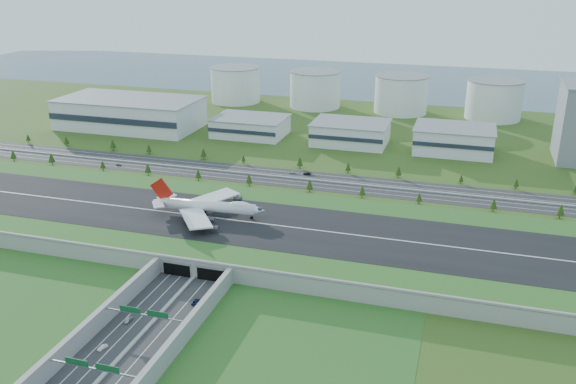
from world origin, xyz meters
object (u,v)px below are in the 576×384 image
(fuel_tank_a, at_px, (236,85))
(car_1, at_px, (102,347))
(car_0, at_px, (128,320))
(boeing_747, at_px, (208,206))
(car_4, at_px, (119,165))
(car_7, at_px, (292,172))
(car_2, at_px, (196,302))
(car_5, at_px, (307,174))

(fuel_tank_a, distance_m, car_1, 435.38)
(car_0, bearing_deg, car_1, -89.22)
(boeing_747, bearing_deg, car_4, 137.38)
(car_7, bearing_deg, fuel_tank_a, -152.86)
(car_4, bearing_deg, car_2, -135.66)
(car_1, height_order, car_4, car_1)
(car_0, distance_m, car_2, 29.08)
(car_1, bearing_deg, fuel_tank_a, 120.36)
(car_5, relative_size, car_7, 1.13)
(fuel_tank_a, distance_m, boeing_747, 324.93)
(boeing_747, xyz_separation_m, car_5, (27.58, 102.60, -12.67))
(car_4, height_order, car_7, car_4)
(boeing_747, height_order, car_0, boeing_747)
(fuel_tank_a, distance_m, car_5, 244.48)
(car_5, xyz_separation_m, car_7, (-10.62, -0.23, -0.19))
(fuel_tank_a, height_order, car_7, fuel_tank_a)
(boeing_747, height_order, car_7, boeing_747)
(fuel_tank_a, distance_m, car_7, 239.12)
(boeing_747, relative_size, car_4, 15.98)
(car_0, xyz_separation_m, car_1, (0.56, -19.33, -0.15))
(car_1, distance_m, car_5, 216.77)
(car_0, xyz_separation_m, car_2, (20.18, 20.93, -0.12))
(fuel_tank_a, xyz_separation_m, car_1, (110.71, -420.74, -16.68))
(fuel_tank_a, bearing_deg, car_4, -90.54)
(fuel_tank_a, bearing_deg, car_2, -71.09)
(car_5, bearing_deg, boeing_747, -19.32)
(car_7, bearing_deg, car_2, -0.60)
(car_2, bearing_deg, car_0, 46.66)
(car_1, bearing_deg, car_0, 107.28)
(car_0, bearing_deg, boeing_747, 92.53)
(car_0, bearing_deg, car_2, 45.17)
(car_7, bearing_deg, car_5, 87.78)
(boeing_747, height_order, car_1, boeing_747)
(car_4, bearing_deg, car_5, -77.75)
(fuel_tank_a, xyz_separation_m, car_7, (121.51, -205.26, -16.71))
(boeing_747, height_order, car_5, boeing_747)
(boeing_747, relative_size, car_0, 12.96)
(car_1, relative_size, car_4, 1.06)
(car_5, bearing_deg, car_0, -10.66)
(boeing_747, distance_m, car_7, 104.55)
(car_0, relative_size, car_1, 1.17)
(car_1, bearing_deg, car_2, 79.64)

